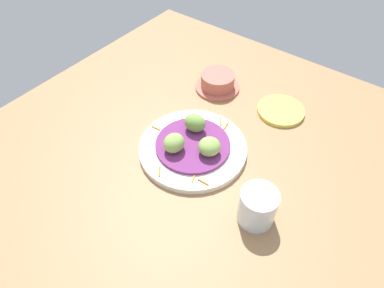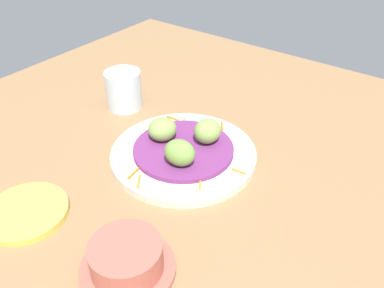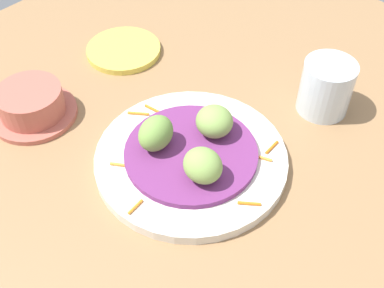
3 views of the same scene
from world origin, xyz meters
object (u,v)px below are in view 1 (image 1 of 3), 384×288
Objects in this scene: side_plate_small at (281,110)px; water_glass at (257,207)px; main_plate at (193,148)px; terracotta_bowl at (218,82)px; guac_scoop_center at (174,143)px; guac_scoop_right at (209,146)px; guac_scoop_left at (195,123)px.

water_glass is (-11.11, 33.42, 3.63)cm from side_plate_small.
main_plate is 28.26cm from side_plate_small.
terracotta_bowl is 1.56× the size of water_glass.
guac_scoop_center reaches higher than terracotta_bowl.
side_plate_small is at bearing -174.82° from terracotta_bowl.
main_plate is 2.05× the size of terracotta_bowl.
terracotta_bowl is at bearing -76.72° from guac_scoop_center.
guac_scoop_right is (-4.84, -0.04, 3.76)cm from main_plate.
guac_scoop_right is at bearing -149.56° from guac_scoop_center.
water_glass is at bearing 154.78° from guac_scoop_left.
guac_scoop_right is 27.03cm from side_plate_small.
guac_scoop_right is at bearing 150.44° from guac_scoop_left.
water_glass reaches higher than guac_scoop_right.
terracotta_bowl is (13.95, -24.22, -2.32)cm from guac_scoop_right.
main_plate is at bearing 67.28° from side_plate_small.
side_plate_small is (-6.07, -26.03, -4.00)cm from guac_scoop_right.
water_glass is (-24.48, 11.53, -0.66)cm from guac_scoop_left.
main_plate is 3.21× the size of water_glass.
terracotta_bowl is at bearing 5.18° from side_plate_small.
main_plate is at bearing 120.44° from guac_scoop_left.
side_plate_small is 35.41cm from water_glass.
side_plate_small is (-13.37, -21.89, -4.29)cm from guac_scoop_left.
water_glass is at bearing 161.54° from main_plate.
guac_scoop_center is at bearing -7.32° from water_glass.
terracotta_bowl is at bearing -45.43° from water_glass.
guac_scoop_left reaches higher than guac_scoop_center.
guac_scoop_left is (2.45, -4.18, 4.04)cm from main_plate.
guac_scoop_left is 26.01cm from side_plate_small.
main_plate is at bearing -18.46° from water_glass.
guac_scoop_center reaches higher than side_plate_small.
main_plate is 5.01× the size of guac_scoop_right.
guac_scoop_center is 0.41× the size of side_plate_small.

